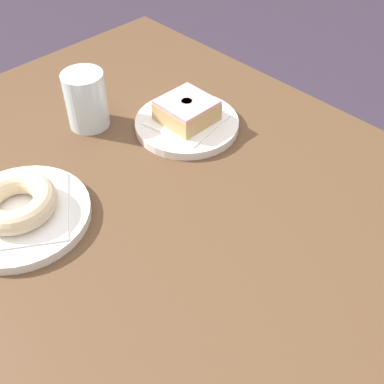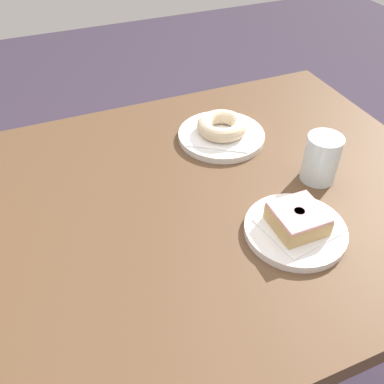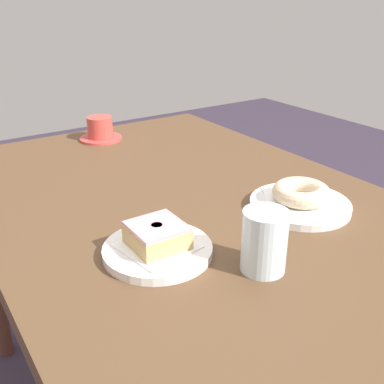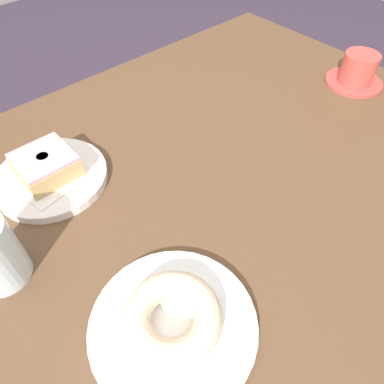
{
  "view_description": "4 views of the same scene",
  "coord_description": "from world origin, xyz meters",
  "px_view_note": "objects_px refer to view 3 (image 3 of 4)",
  "views": [
    {
      "loc": [
        -0.34,
        0.34,
        1.24
      ],
      "look_at": [
        0.02,
        -0.01,
        0.75
      ],
      "focal_mm": 45.09,
      "sensor_mm": 36.0,
      "label": 1
    },
    {
      "loc": [
        -0.2,
        -0.6,
        1.29
      ],
      "look_at": [
        0.03,
        -0.03,
        0.74
      ],
      "focal_mm": 39.5,
      "sensor_mm": 36.0,
      "label": 2
    },
    {
      "loc": [
        0.78,
        -0.49,
        1.12
      ],
      "look_at": [
        0.08,
        -0.02,
        0.75
      ],
      "focal_mm": 42.38,
      "sensor_mm": 36.0,
      "label": 3
    },
    {
      "loc": [
        0.29,
        0.32,
        1.15
      ],
      "look_at": [
        0.04,
        0.04,
        0.73
      ],
      "focal_mm": 33.15,
      "sensor_mm": 36.0,
      "label": 4
    }
  ],
  "objects_px": {
    "donut_sugar_ring": "(301,193)",
    "coffee_cup": "(100,129)",
    "donut_glazed_square": "(157,235)",
    "plate_glazed_square": "(158,250)",
    "water_glass": "(264,241)",
    "plate_sugar_ring": "(300,205)"
  },
  "relations": [
    {
      "from": "water_glass",
      "to": "plate_glazed_square",
      "type": "bearing_deg",
      "value": -137.86
    },
    {
      "from": "donut_glazed_square",
      "to": "donut_sugar_ring",
      "type": "distance_m",
      "value": 0.34
    },
    {
      "from": "plate_sugar_ring",
      "to": "donut_sugar_ring",
      "type": "height_order",
      "value": "donut_sugar_ring"
    },
    {
      "from": "plate_glazed_square",
      "to": "donut_glazed_square",
      "type": "distance_m",
      "value": 0.03
    },
    {
      "from": "donut_sugar_ring",
      "to": "coffee_cup",
      "type": "height_order",
      "value": "coffee_cup"
    },
    {
      "from": "donut_glazed_square",
      "to": "plate_sugar_ring",
      "type": "distance_m",
      "value": 0.34
    },
    {
      "from": "donut_glazed_square",
      "to": "coffee_cup",
      "type": "xyz_separation_m",
      "value": [
        -0.67,
        0.18,
        -0.01
      ]
    },
    {
      "from": "plate_glazed_square",
      "to": "donut_glazed_square",
      "type": "bearing_deg",
      "value": 0.0
    },
    {
      "from": "plate_glazed_square",
      "to": "plate_sugar_ring",
      "type": "height_order",
      "value": "same"
    },
    {
      "from": "coffee_cup",
      "to": "plate_glazed_square",
      "type": "bearing_deg",
      "value": -15.08
    },
    {
      "from": "plate_glazed_square",
      "to": "water_glass",
      "type": "relative_size",
      "value": 1.82
    },
    {
      "from": "plate_glazed_square",
      "to": "water_glass",
      "type": "bearing_deg",
      "value": 42.14
    },
    {
      "from": "water_glass",
      "to": "coffee_cup",
      "type": "relative_size",
      "value": 0.82
    },
    {
      "from": "donut_glazed_square",
      "to": "plate_sugar_ring",
      "type": "xyz_separation_m",
      "value": [
        0.01,
        0.34,
        -0.03
      ]
    },
    {
      "from": "donut_glazed_square",
      "to": "water_glass",
      "type": "relative_size",
      "value": 0.86
    },
    {
      "from": "water_glass",
      "to": "donut_glazed_square",
      "type": "bearing_deg",
      "value": -137.86
    },
    {
      "from": "coffee_cup",
      "to": "donut_glazed_square",
      "type": "bearing_deg",
      "value": -15.08
    },
    {
      "from": "donut_glazed_square",
      "to": "water_glass",
      "type": "distance_m",
      "value": 0.18
    },
    {
      "from": "donut_glazed_square",
      "to": "plate_glazed_square",
      "type": "bearing_deg",
      "value": 0.0
    },
    {
      "from": "donut_sugar_ring",
      "to": "water_glass",
      "type": "height_order",
      "value": "water_glass"
    },
    {
      "from": "plate_glazed_square",
      "to": "water_glass",
      "type": "distance_m",
      "value": 0.19
    },
    {
      "from": "donut_glazed_square",
      "to": "donut_sugar_ring",
      "type": "relative_size",
      "value": 0.75
    }
  ]
}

